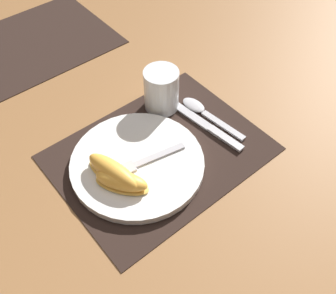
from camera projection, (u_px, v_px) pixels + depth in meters
ground_plane at (160, 153)px, 0.82m from camera, size 3.00×3.00×0.00m
placemat at (160, 152)px, 0.82m from camera, size 0.42×0.32×0.00m
placemat_far at (31, 44)px, 1.06m from camera, size 0.42×0.32×0.00m
plate at (138, 164)px, 0.79m from camera, size 0.27×0.27×0.02m
juice_glass at (161, 92)px, 0.87m from camera, size 0.08×0.08×0.10m
knife at (204, 124)px, 0.86m from camera, size 0.04×0.22×0.01m
spoon at (201, 110)px, 0.89m from camera, size 0.04×0.18×0.01m
fork at (138, 164)px, 0.77m from camera, size 0.18×0.06×0.00m
citrus_wedge_0 at (114, 173)px, 0.74m from camera, size 0.07×0.13×0.04m
citrus_wedge_1 at (122, 181)px, 0.73m from camera, size 0.09×0.11×0.03m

